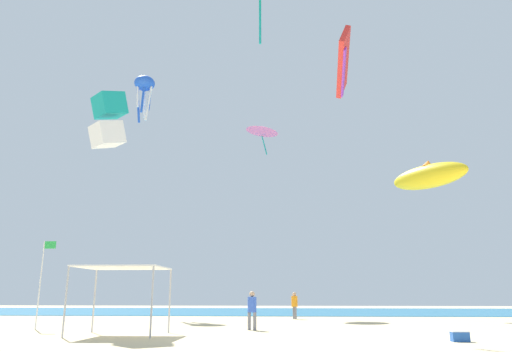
% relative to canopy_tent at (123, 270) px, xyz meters
% --- Properties ---
extents(ground, '(110.00, 110.00, 0.10)m').
position_rel_canopy_tent_xyz_m(ground, '(5.22, -1.57, -2.57)').
color(ground, '#D1BA8C').
extents(ocean_strip, '(110.00, 22.53, 0.03)m').
position_rel_canopy_tent_xyz_m(ocean_strip, '(5.22, 28.53, -2.50)').
color(ocean_strip, '#1E6B93').
rests_on(ocean_strip, ground).
extents(canopy_tent, '(3.37, 2.79, 2.66)m').
position_rel_canopy_tent_xyz_m(canopy_tent, '(0.00, 0.00, 0.00)').
color(canopy_tent, '#B2B2B7').
rests_on(canopy_tent, ground).
extents(person_near_tent, '(0.41, 0.45, 1.73)m').
position_rel_canopy_tent_xyz_m(person_near_tent, '(7.08, 13.48, -1.50)').
color(person_near_tent, slate).
rests_on(person_near_tent, ground).
extents(person_leftmost, '(0.41, 0.41, 1.71)m').
position_rel_canopy_tent_xyz_m(person_leftmost, '(5.04, 3.08, -1.52)').
color(person_leftmost, slate).
rests_on(person_leftmost, ground).
extents(banner_flag, '(0.61, 0.06, 4.05)m').
position_rel_canopy_tent_xyz_m(banner_flag, '(-4.90, 2.91, -0.11)').
color(banner_flag, silver).
rests_on(banner_flag, ground).
extents(cooler_box, '(0.57, 0.37, 0.35)m').
position_rel_canopy_tent_xyz_m(cooler_box, '(12.51, -1.89, -2.34)').
color(cooler_box, blue).
rests_on(cooler_box, ground).
extents(kite_box_teal, '(2.12, 2.14, 3.22)m').
position_rel_canopy_tent_xyz_m(kite_box_teal, '(-2.90, 4.39, 8.24)').
color(kite_box_teal, teal).
extents(kite_inflatable_yellow, '(5.46, 5.77, 2.40)m').
position_rel_canopy_tent_xyz_m(kite_inflatable_yellow, '(16.76, 14.12, 7.20)').
color(kite_inflatable_yellow, yellow).
extents(kite_parafoil_red, '(0.96, 4.77, 2.90)m').
position_rel_canopy_tent_xyz_m(kite_parafoil_red, '(10.20, 7.08, 12.48)').
color(kite_parafoil_red, red).
extents(kite_octopus_blue, '(2.63, 2.63, 4.42)m').
position_rel_canopy_tent_xyz_m(kite_octopus_blue, '(-6.28, 20.47, 17.79)').
color(kite_octopus_blue, blue).
extents(kite_delta_pink, '(2.94, 2.90, 2.42)m').
position_rel_canopy_tent_xyz_m(kite_delta_pink, '(4.68, 19.23, 12.84)').
color(kite_delta_pink, pink).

